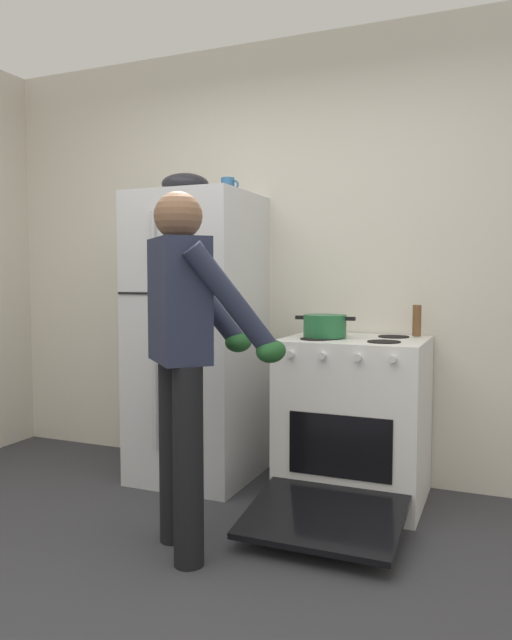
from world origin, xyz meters
TOP-DOWN VIEW (x-y plane):
  - ground at (0.00, 0.00)m, footprint 8.00×8.00m
  - kitchen_wall_back at (0.00, 1.95)m, footprint 6.00×0.10m
  - refrigerator at (-0.53, 1.57)m, footprint 0.68×0.72m
  - stove_range at (0.44, 1.55)m, footprint 0.76×1.21m
  - person_cook at (-0.09, 0.64)m, footprint 0.65×0.68m
  - red_pot at (0.28, 1.52)m, footprint 0.34×0.24m
  - coffee_mug at (-0.35, 1.62)m, footprint 0.11×0.08m
  - pepper_mill at (0.74, 1.77)m, footprint 0.05×0.05m
  - mixing_bowl at (-0.61, 1.57)m, footprint 0.29×0.29m

SIDE VIEW (x-z plane):
  - ground at x=0.00m, z-range 0.00..0.00m
  - stove_range at x=0.44m, z-range -0.01..0.89m
  - refrigerator at x=-0.53m, z-range 0.00..1.73m
  - person_cook at x=-0.09m, z-range 0.15..1.75m
  - red_pot at x=0.28m, z-range 0.90..1.03m
  - pepper_mill at x=0.74m, z-range 0.90..1.08m
  - kitchen_wall_back at x=0.00m, z-range 0.00..2.70m
  - coffee_mug at x=-0.35m, z-range 1.73..1.82m
  - mixing_bowl at x=-0.61m, z-range 1.73..1.86m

